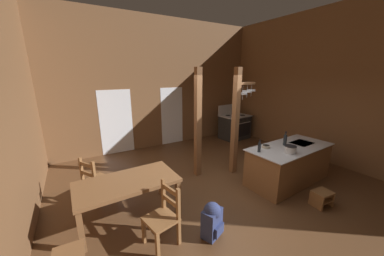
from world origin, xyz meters
name	(u,v)px	position (x,y,z in m)	size (l,w,h in m)	color
ground_plane	(227,192)	(0.00, 0.00, -0.05)	(7.90, 8.01, 0.10)	brown
wall_back	(161,84)	(0.00, 3.68, 2.17)	(7.90, 0.14, 4.33)	brown
wall_right	(330,87)	(3.62, 0.00, 2.17)	(0.14, 8.01, 4.33)	brown
glazed_door_back_left	(116,122)	(-1.60, 3.60, 1.02)	(1.00, 0.01, 2.05)	white
glazed_panel_back_right	(172,116)	(0.36, 3.60, 1.02)	(0.84, 0.01, 2.05)	white
kitchen_island	(288,164)	(1.53, -0.39, 0.44)	(2.21, 1.08, 0.89)	brown
stove_range	(235,126)	(2.74, 2.87, 0.48)	(1.22, 0.92, 1.32)	black
support_post_with_pot_rack	(237,118)	(0.77, 0.65, 1.46)	(0.70, 0.25, 2.68)	brown
support_post_center	(198,124)	(-0.16, 0.99, 1.34)	(0.14, 0.14, 2.68)	brown
step_stool	(322,197)	(1.27, -1.35, 0.18)	(0.38, 0.31, 0.30)	brown
dining_table	(128,185)	(-2.09, 0.20, 0.65)	(1.72, 0.95, 0.74)	brown
ladderback_chair_near_window	(164,216)	(-1.77, -0.63, 0.45)	(0.52, 0.52, 0.95)	brown
ladderback_chair_by_post	(95,180)	(-2.54, 1.09, 0.45)	(0.60, 0.60, 0.95)	brown
backpack	(212,219)	(-1.07, -0.91, 0.31)	(0.38, 0.37, 0.60)	navy
stockpot_on_counter	(290,149)	(1.15, -0.64, 0.97)	(0.32, 0.24, 0.16)	#B7BABF
mixing_bowl_on_counter	(266,147)	(0.95, -0.17, 0.92)	(0.18, 0.18, 0.07)	#B2A893
bottle_tall_on_counter	(259,147)	(0.62, -0.26, 1.00)	(0.07, 0.07, 0.28)	#1E2328
bottle_short_on_counter	(285,140)	(1.48, -0.27, 1.02)	(0.08, 0.08, 0.34)	#1E2328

